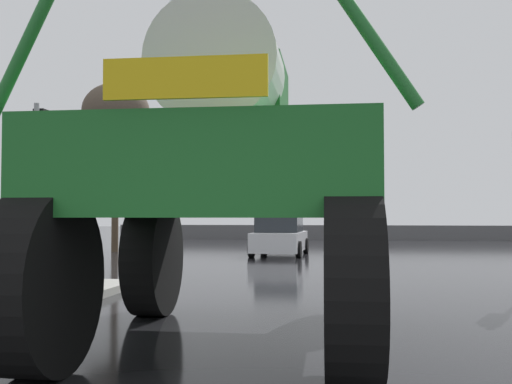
{
  "coord_description": "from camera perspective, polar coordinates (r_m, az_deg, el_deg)",
  "views": [
    {
      "loc": [
        1.38,
        -1.84,
        1.49
      ],
      "look_at": [
        0.11,
        6.65,
        1.84
      ],
      "focal_mm": 42.03,
      "sensor_mm": 36.0,
      "label": 1
    }
  ],
  "objects": [
    {
      "name": "sedan_ahead",
      "position": [
        22.67,
        2.29,
        -4.24
      ],
      "size": [
        1.98,
        4.15,
        1.52
      ],
      "rotation": [
        0.0,
        0.0,
        1.54
      ],
      "color": "silver",
      "rests_on": "ground"
    },
    {
      "name": "bare_tree_left",
      "position": [
        25.83,
        -13.18,
        7.31
      ],
      "size": [
        2.79,
        2.79,
        7.02
      ],
      "color": "#473828",
      "rests_on": "ground"
    },
    {
      "name": "median_island",
      "position": [
        10.23,
        -22.61,
        -10.07
      ],
      "size": [
        1.78,
        7.03,
        0.15
      ],
      "primitive_type": "cube",
      "color": "#9E9B93",
      "rests_on": "ground"
    },
    {
      "name": "ground_plane",
      "position": [
        19.94,
        4.55,
        -6.56
      ],
      "size": [
        120.0,
        120.0,
        0.0
      ],
      "primitive_type": "plane",
      "color": "black"
    },
    {
      "name": "oversize_sprayer",
      "position": [
        7.16,
        -2.82,
        0.7
      ],
      "size": [
        3.98,
        5.27,
        4.04
      ],
      "rotation": [
        0.0,
        0.0,
        1.59
      ],
      "color": "black",
      "rests_on": "ground"
    },
    {
      "name": "roadside_barrier",
      "position": [
        37.96,
        6.43,
        -3.84
      ],
      "size": [
        26.67,
        0.24,
        0.9
      ],
      "primitive_type": "cube",
      "color": "#59595B",
      "rests_on": "ground"
    },
    {
      "name": "traffic_signal_near_left",
      "position": [
        13.57,
        -19.89,
        3.48
      ],
      "size": [
        0.24,
        0.54,
        3.87
      ],
      "color": "gray",
      "rests_on": "ground"
    }
  ]
}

